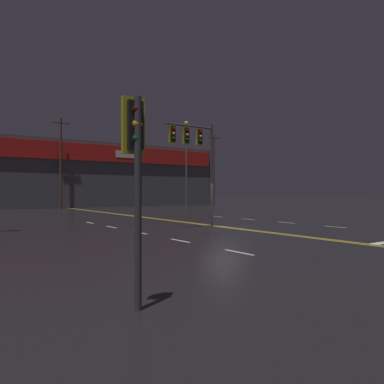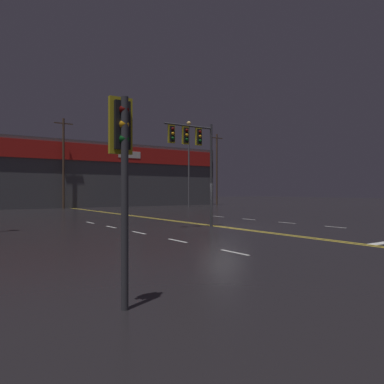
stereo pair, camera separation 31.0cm
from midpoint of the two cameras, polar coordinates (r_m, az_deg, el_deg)
name	(u,v)px [view 2 (the right image)]	position (r m, az deg, el deg)	size (l,w,h in m)	color
ground_plane	(223,227)	(21.52, 5.18, -5.34)	(200.00, 200.00, 0.00)	black
road_markings	(259,228)	(20.93, 10.52, -5.48)	(15.74, 60.00, 0.01)	gold
traffic_signal_median	(192,145)	(21.18, 0.48, 7.17)	(3.22, 0.36, 5.95)	#38383D
traffic_signal_corner_southwest	(122,153)	(6.59, -9.24, 5.94)	(0.42, 0.36, 3.67)	#38383D
streetlight_far_right	(189,154)	(49.86, -0.31, 5.87)	(0.56, 0.56, 11.38)	#59595E
building_backdrop	(61,175)	(53.05, -19.23, 2.46)	(43.77, 10.23, 8.47)	#4C4C51
utility_pole_row	(66,162)	(47.39, -18.41, 4.40)	(47.59, 0.26, 10.90)	#4C3828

